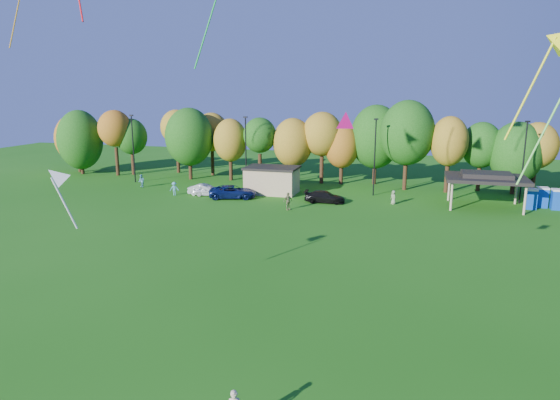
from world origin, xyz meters
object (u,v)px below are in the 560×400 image
(car_c, at_px, (233,192))
(car_a, at_px, (209,190))
(porta_potties, at_px, (543,198))
(car_d, at_px, (325,197))
(car_b, at_px, (205,190))

(car_c, bearing_deg, car_a, 63.23)
(porta_potties, distance_m, car_d, 23.06)
(car_b, bearing_deg, car_a, -102.36)
(porta_potties, xyz_separation_m, car_b, (-37.26, -3.39, -0.44))
(porta_potties, height_order, car_b, porta_potties)
(car_a, relative_size, car_d, 0.82)
(car_a, bearing_deg, car_c, -110.40)
(car_a, distance_m, car_c, 3.32)
(car_c, distance_m, car_d, 10.73)
(car_b, xyz_separation_m, car_c, (3.76, -0.68, 0.10))
(car_a, distance_m, car_d, 13.97)
(porta_potties, height_order, car_d, porta_potties)
(car_b, relative_size, car_d, 0.89)
(car_a, relative_size, car_b, 0.93)
(car_a, bearing_deg, car_d, -100.06)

